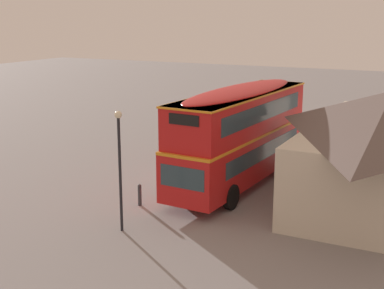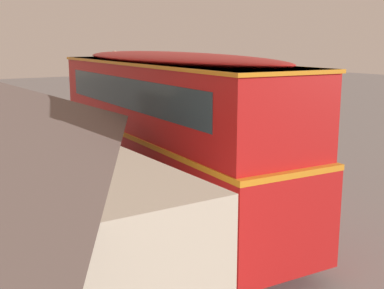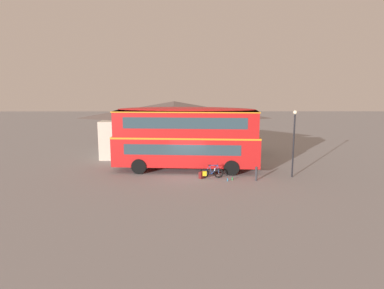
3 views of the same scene
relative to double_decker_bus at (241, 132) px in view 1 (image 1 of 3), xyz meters
name	(u,v)px [view 1 (image 1 of 3)]	position (x,y,z in m)	size (l,w,h in m)	color
ground_plane	(216,181)	(0.10, -1.23, -2.65)	(120.00, 120.00, 0.00)	gray
double_decker_bus	(241,132)	(0.00, 0.00, 0.00)	(10.96, 3.29, 4.79)	black
touring_bicycle	(185,180)	(1.71, -2.14, -2.28)	(1.71, 0.52, 0.97)	black
backpack_on_ground	(189,179)	(1.08, -2.24, -2.38)	(0.42, 0.41, 0.51)	maroon
water_bottle_blue_sports	(159,190)	(2.81, -2.94, -2.54)	(0.07, 0.07, 0.23)	#338CBF
water_bottle_green_metal	(160,193)	(3.16, -2.70, -2.54)	(0.07, 0.07, 0.23)	green
street_lamp	(120,158)	(7.45, -1.93, 0.25)	(0.28, 0.28, 4.69)	black
kerb_bollard	(140,195)	(4.76, -2.79, -2.15)	(0.16, 0.16, 0.97)	#333338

